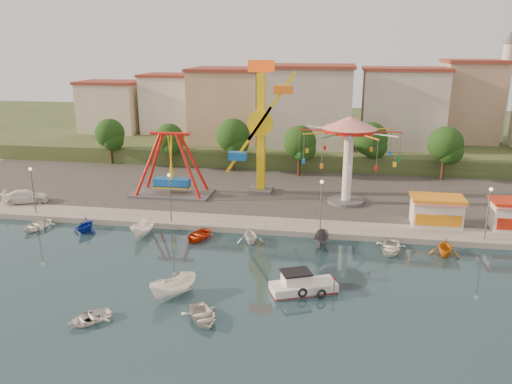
% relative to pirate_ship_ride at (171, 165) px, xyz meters
% --- Properties ---
extents(ground, '(200.00, 200.00, 0.00)m').
position_rel_pirate_ship_ride_xyz_m(ground, '(11.02, -22.39, -4.39)').
color(ground, '#132E36').
rests_on(ground, ground).
extents(quay_deck, '(200.00, 100.00, 0.60)m').
position_rel_pirate_ship_ride_xyz_m(quay_deck, '(11.02, 39.61, -4.09)').
color(quay_deck, '#9E998E').
rests_on(quay_deck, ground).
extents(asphalt_pad, '(90.00, 28.00, 0.01)m').
position_rel_pirate_ship_ride_xyz_m(asphalt_pad, '(11.02, 7.61, -3.79)').
color(asphalt_pad, '#4C4944').
rests_on(asphalt_pad, quay_deck).
extents(hill_terrace, '(200.00, 60.00, 3.00)m').
position_rel_pirate_ship_ride_xyz_m(hill_terrace, '(11.02, 44.61, -2.89)').
color(hill_terrace, '#384C26').
rests_on(hill_terrace, ground).
extents(pirate_ship_ride, '(10.00, 5.00, 8.00)m').
position_rel_pirate_ship_ride_xyz_m(pirate_ship_ride, '(0.00, 0.00, 0.00)').
color(pirate_ship_ride, '#59595E').
rests_on(pirate_ship_ride, quay_deck).
extents(kamikaze_tower, '(5.96, 3.10, 16.50)m').
position_rel_pirate_ship_ride_xyz_m(kamikaze_tower, '(11.17, 2.77, 4.13)').
color(kamikaze_tower, '#59595E').
rests_on(kamikaze_tower, quay_deck).
extents(wave_swinger, '(11.60, 11.60, 10.40)m').
position_rel_pirate_ship_ride_xyz_m(wave_swinger, '(21.68, 0.25, 3.80)').
color(wave_swinger, '#59595E').
rests_on(wave_swinger, quay_deck).
extents(booth_left, '(5.40, 3.78, 3.08)m').
position_rel_pirate_ship_ride_xyz_m(booth_left, '(30.97, -5.90, -2.23)').
color(booth_left, white).
rests_on(booth_left, quay_deck).
extents(lamp_post_0, '(0.14, 0.14, 5.00)m').
position_rel_pirate_ship_ride_xyz_m(lamp_post_0, '(-12.98, -9.39, -1.29)').
color(lamp_post_0, '#59595E').
rests_on(lamp_post_0, quay_deck).
extents(lamp_post_1, '(0.14, 0.14, 5.00)m').
position_rel_pirate_ship_ride_xyz_m(lamp_post_1, '(3.02, -9.39, -1.29)').
color(lamp_post_1, '#59595E').
rests_on(lamp_post_1, quay_deck).
extents(lamp_post_2, '(0.14, 0.14, 5.00)m').
position_rel_pirate_ship_ride_xyz_m(lamp_post_2, '(19.02, -9.39, -1.29)').
color(lamp_post_2, '#59595E').
rests_on(lamp_post_2, quay_deck).
extents(lamp_post_3, '(0.14, 0.14, 5.00)m').
position_rel_pirate_ship_ride_xyz_m(lamp_post_3, '(35.02, -9.39, -1.29)').
color(lamp_post_3, '#59595E').
rests_on(lamp_post_3, quay_deck).
extents(tree_0, '(4.60, 4.60, 7.19)m').
position_rel_pirate_ship_ride_xyz_m(tree_0, '(-14.98, 14.59, 1.08)').
color(tree_0, '#382314').
rests_on(tree_0, quay_deck).
extents(tree_1, '(4.35, 4.35, 6.80)m').
position_rel_pirate_ship_ride_xyz_m(tree_1, '(-4.98, 13.85, 0.81)').
color(tree_1, '#382314').
rests_on(tree_1, quay_deck).
extents(tree_2, '(5.02, 5.02, 7.85)m').
position_rel_pirate_ship_ride_xyz_m(tree_2, '(5.02, 13.42, 1.52)').
color(tree_2, '#382314').
rests_on(tree_2, quay_deck).
extents(tree_3, '(4.68, 4.68, 7.32)m').
position_rel_pirate_ship_ride_xyz_m(tree_3, '(15.02, 11.97, 1.16)').
color(tree_3, '#382314').
rests_on(tree_3, quay_deck).
extents(tree_4, '(4.86, 4.86, 7.60)m').
position_rel_pirate_ship_ride_xyz_m(tree_4, '(25.02, 14.96, 1.35)').
color(tree_4, '#382314').
rests_on(tree_4, quay_deck).
extents(tree_5, '(4.83, 4.83, 7.54)m').
position_rel_pirate_ship_ride_xyz_m(tree_5, '(35.02, 13.15, 1.31)').
color(tree_5, '#382314').
rests_on(tree_5, quay_deck).
extents(building_0, '(9.26, 9.53, 11.87)m').
position_rel_pirate_ship_ride_xyz_m(building_0, '(-22.35, 23.67, 4.54)').
color(building_0, beige).
rests_on(building_0, hill_terrace).
extents(building_1, '(12.33, 9.01, 8.63)m').
position_rel_pirate_ship_ride_xyz_m(building_1, '(-10.31, 28.99, 2.92)').
color(building_1, silver).
rests_on(building_1, hill_terrace).
extents(building_2, '(11.95, 9.28, 11.23)m').
position_rel_pirate_ship_ride_xyz_m(building_2, '(2.83, 29.57, 4.22)').
color(building_2, tan).
rests_on(building_2, hill_terrace).
extents(building_3, '(12.59, 10.50, 9.20)m').
position_rel_pirate_ship_ride_xyz_m(building_3, '(16.62, 26.41, 3.20)').
color(building_3, beige).
rests_on(building_3, hill_terrace).
extents(building_4, '(10.75, 9.23, 9.24)m').
position_rel_pirate_ship_ride_xyz_m(building_4, '(30.09, 29.81, 3.22)').
color(building_4, beige).
rests_on(building_4, hill_terrace).
extents(building_5, '(12.77, 10.96, 11.21)m').
position_rel_pirate_ship_ride_xyz_m(building_5, '(43.39, 27.94, 4.21)').
color(building_5, tan).
rests_on(building_5, hill_terrace).
extents(minaret, '(2.80, 2.80, 18.00)m').
position_rel_pirate_ship_ride_xyz_m(minaret, '(47.02, 31.61, 8.15)').
color(minaret, silver).
rests_on(minaret, hill_terrace).
extents(cabin_motorboat, '(5.56, 3.88, 1.83)m').
position_rel_pirate_ship_ride_xyz_m(cabin_motorboat, '(18.15, -22.01, -3.90)').
color(cabin_motorboat, white).
rests_on(cabin_motorboat, ground).
extents(rowboat_a, '(4.10, 4.43, 0.75)m').
position_rel_pirate_ship_ride_xyz_m(rowboat_a, '(11.50, -27.49, -4.02)').
color(rowboat_a, silver).
rests_on(rowboat_a, ground).
extents(rowboat_b, '(3.78, 3.87, 0.66)m').
position_rel_pirate_ship_ride_xyz_m(rowboat_b, '(3.60, -29.00, -4.07)').
color(rowboat_b, white).
rests_on(rowboat_b, ground).
extents(skiff, '(3.80, 4.20, 1.60)m').
position_rel_pirate_ship_ride_xyz_m(skiff, '(8.34, -24.43, -3.59)').
color(skiff, white).
rests_on(skiff, ground).
extents(van, '(5.65, 3.91, 1.52)m').
position_rel_pirate_ship_ride_xyz_m(van, '(-16.30, -6.09, -3.04)').
color(van, white).
rests_on(van, quay_deck).
extents(moored_boat_0, '(3.28, 4.23, 0.81)m').
position_rel_pirate_ship_ride_xyz_m(moored_boat_0, '(-10.92, -12.59, -3.99)').
color(moored_boat_0, white).
rests_on(moored_boat_0, ground).
extents(moored_boat_1, '(2.77, 3.13, 1.54)m').
position_rel_pirate_ship_ride_xyz_m(moored_boat_1, '(-5.29, -12.59, -3.63)').
color(moored_boat_1, '#132CAB').
rests_on(moored_boat_1, ground).
extents(moored_boat_2, '(2.05, 4.17, 1.55)m').
position_rel_pirate_ship_ride_xyz_m(moored_boat_2, '(1.08, -12.59, -3.62)').
color(moored_boat_2, white).
rests_on(moored_boat_2, ground).
extents(moored_boat_3, '(3.54, 4.27, 0.77)m').
position_rel_pirate_ship_ride_xyz_m(moored_boat_3, '(6.86, -12.59, -4.01)').
color(moored_boat_3, red).
rests_on(moored_boat_3, ground).
extents(moored_boat_4, '(3.42, 3.70, 1.61)m').
position_rel_pirate_ship_ride_xyz_m(moored_boat_4, '(12.29, -12.59, -3.59)').
color(moored_boat_4, white).
rests_on(moored_boat_4, ground).
extents(moored_boat_5, '(1.60, 3.69, 1.39)m').
position_rel_pirate_ship_ride_xyz_m(moored_boat_5, '(19.33, -12.59, -3.70)').
color(moored_boat_5, '#58585D').
rests_on(moored_boat_5, ground).
extents(moored_boat_6, '(3.44, 4.39, 0.83)m').
position_rel_pirate_ship_ride_xyz_m(moored_boat_6, '(25.81, -12.59, -3.98)').
color(moored_boat_6, white).
rests_on(moored_boat_6, ground).
extents(moored_boat_7, '(3.12, 3.47, 1.62)m').
position_rel_pirate_ship_ride_xyz_m(moored_boat_7, '(30.75, -12.59, -3.58)').
color(moored_boat_7, orange).
rests_on(moored_boat_7, ground).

